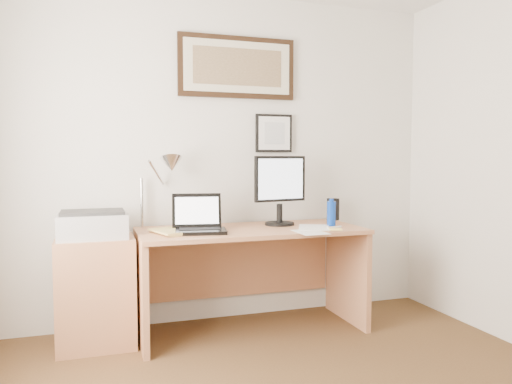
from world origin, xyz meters
name	(u,v)px	position (x,y,z in m)	size (l,w,h in m)	color
wall_back	(218,159)	(0.00, 2.00, 1.25)	(3.50, 0.02, 2.50)	silver
side_cabinet	(96,292)	(-0.92, 1.68, 0.36)	(0.50, 0.40, 0.73)	#AC6E48
water_bottle	(331,214)	(0.76, 1.57, 0.84)	(0.06, 0.06, 0.18)	#0C37A6
bottle_cap	(331,200)	(0.76, 1.57, 0.94)	(0.03, 0.03, 0.02)	#0C37A6
speaker	(333,209)	(0.93, 1.87, 0.84)	(0.08, 0.07, 0.18)	black
paper_sheet_a	(310,232)	(0.48, 1.33, 0.75)	(0.19, 0.27, 0.00)	white
paper_sheet_b	(314,227)	(0.60, 1.52, 0.75)	(0.22, 0.31, 0.00)	white
sticky_pad	(336,229)	(0.69, 1.36, 0.76)	(0.09, 0.09, 0.01)	#FFE778
marker_pen	(334,227)	(0.72, 1.44, 0.76)	(0.02, 0.02, 0.14)	white
book	(157,233)	(-0.53, 1.55, 0.76)	(0.23, 0.31, 0.02)	#D1B662
desk	(248,258)	(0.15, 1.72, 0.51)	(1.60, 0.70, 0.75)	#AC6E48
laptop	(199,224)	(-0.24, 1.58, 0.81)	(0.37, 0.35, 0.26)	black
lcd_monitor	(280,187)	(0.41, 1.73, 1.04)	(0.42, 0.22, 0.52)	black
printer	(93,224)	(-0.93, 1.68, 0.82)	(0.44, 0.34, 0.18)	#ACACAF
desk_lamp	(169,168)	(-0.41, 1.81, 1.19)	(0.29, 0.27, 0.53)	silver
picture_large	(237,67)	(0.15, 1.97, 1.95)	(0.92, 0.04, 0.47)	black
picture_small	(274,133)	(0.45, 1.97, 1.45)	(0.30, 0.03, 0.30)	black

